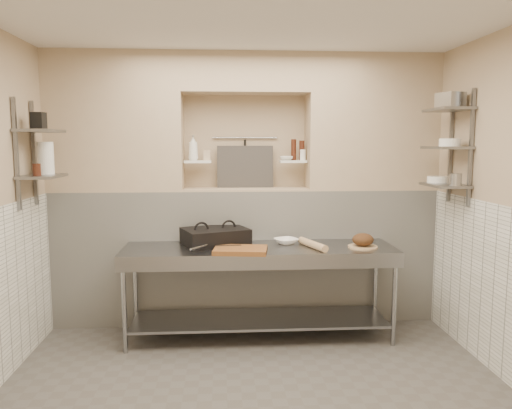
{
  "coord_description": "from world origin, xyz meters",
  "views": [
    {
      "loc": [
        -0.24,
        -3.49,
        1.89
      ],
      "look_at": [
        0.05,
        0.9,
        1.35
      ],
      "focal_mm": 35.0,
      "sensor_mm": 36.0,
      "label": 1
    }
  ],
  "objects": [
    {
      "name": "floor",
      "position": [
        0.0,
        0.0,
        -0.05
      ],
      "size": [
        4.0,
        3.9,
        0.1
      ],
      "primitive_type": "cube",
      "color": "#4F4B46",
      "rests_on": "ground"
    },
    {
      "name": "ceiling",
      "position": [
        0.0,
        0.0,
        2.85
      ],
      "size": [
        4.0,
        3.9,
        0.1
      ],
      "primitive_type": "cube",
      "color": "silver",
      "rests_on": "ground"
    },
    {
      "name": "wall_back",
      "position": [
        0.0,
        2.0,
        1.4
      ],
      "size": [
        4.0,
        0.1,
        2.8
      ],
      "primitive_type": "cube",
      "color": "tan",
      "rests_on": "ground"
    },
    {
      "name": "wall_front",
      "position": [
        0.0,
        -2.0,
        1.4
      ],
      "size": [
        4.0,
        0.1,
        2.8
      ],
      "primitive_type": "cube",
      "color": "tan",
      "rests_on": "ground"
    },
    {
      "name": "backwall_lower",
      "position": [
        0.0,
        1.75,
        0.7
      ],
      "size": [
        4.0,
        0.4,
        1.4
      ],
      "primitive_type": "cube",
      "color": "white",
      "rests_on": "floor"
    },
    {
      "name": "alcove_sill",
      "position": [
        0.0,
        1.75,
        1.41
      ],
      "size": [
        1.3,
        0.4,
        0.02
      ],
      "primitive_type": "cube",
      "color": "tan",
      "rests_on": "backwall_lower"
    },
    {
      "name": "backwall_pillar_left",
      "position": [
        -1.33,
        1.75,
        2.1
      ],
      "size": [
        1.35,
        0.4,
        1.4
      ],
      "primitive_type": "cube",
      "color": "tan",
      "rests_on": "backwall_lower"
    },
    {
      "name": "backwall_pillar_right",
      "position": [
        1.33,
        1.75,
        2.1
      ],
      "size": [
        1.35,
        0.4,
        1.4
      ],
      "primitive_type": "cube",
      "color": "tan",
      "rests_on": "backwall_lower"
    },
    {
      "name": "backwall_header",
      "position": [
        0.0,
        1.75,
        2.6
      ],
      "size": [
        1.3,
        0.4,
        0.4
      ],
      "primitive_type": "cube",
      "color": "tan",
      "rests_on": "backwall_lower"
    },
    {
      "name": "alcove_shelf_left",
      "position": [
        -0.5,
        1.75,
        1.7
      ],
      "size": [
        0.28,
        0.16,
        0.02
      ],
      "primitive_type": "cube",
      "color": "white",
      "rests_on": "backwall_lower"
    },
    {
      "name": "alcove_shelf_right",
      "position": [
        0.5,
        1.75,
        1.7
      ],
      "size": [
        0.28,
        0.16,
        0.02
      ],
      "primitive_type": "cube",
      "color": "white",
      "rests_on": "backwall_lower"
    },
    {
      "name": "utensil_rail",
      "position": [
        0.0,
        1.92,
        1.95
      ],
      "size": [
        0.7,
        0.02,
        0.02
      ],
      "primitive_type": "cylinder",
      "rotation": [
        0.0,
        1.57,
        0.0
      ],
      "color": "gray",
      "rests_on": "wall_back"
    },
    {
      "name": "hanging_steel",
      "position": [
        0.0,
        1.9,
        1.78
      ],
      "size": [
        0.02,
        0.02,
        0.3
      ],
      "primitive_type": "cylinder",
      "color": "black",
      "rests_on": "utensil_rail"
    },
    {
      "name": "splash_panel",
      "position": [
        0.0,
        1.85,
        1.64
      ],
      "size": [
        0.6,
        0.08,
        0.45
      ],
      "primitive_type": "cube",
      "rotation": [
        -0.14,
        0.0,
        0.0
      ],
      "color": "#383330",
      "rests_on": "alcove_sill"
    },
    {
      "name": "shelf_rail_left_a",
      "position": [
        -1.98,
        1.25,
        1.8
      ],
      "size": [
        0.03,
        0.03,
        0.95
      ],
      "primitive_type": "cube",
      "color": "slate",
      "rests_on": "wall_left"
    },
    {
      "name": "shelf_rail_left_b",
      "position": [
        -1.98,
        0.85,
        1.8
      ],
      "size": [
        0.03,
        0.03,
        0.95
      ],
      "primitive_type": "cube",
      "color": "slate",
      "rests_on": "wall_left"
    },
    {
      "name": "wall_shelf_left_lower",
      "position": [
        -1.84,
        1.05,
        1.6
      ],
      "size": [
        0.3,
        0.5,
        0.02
      ],
      "primitive_type": "cube",
      "color": "slate",
      "rests_on": "wall_left"
    },
    {
      "name": "wall_shelf_left_upper",
      "position": [
        -1.84,
        1.05,
        2.0
      ],
      "size": [
        0.3,
        0.5,
        0.03
      ],
      "primitive_type": "cube",
      "color": "slate",
      "rests_on": "wall_left"
    },
    {
      "name": "shelf_rail_right_a",
      "position": [
        1.98,
        1.25,
        1.85
      ],
      "size": [
        0.03,
        0.03,
        1.05
      ],
      "primitive_type": "cube",
      "color": "slate",
      "rests_on": "wall_right"
    },
    {
      "name": "shelf_rail_right_b",
      "position": [
        1.98,
        0.85,
        1.85
      ],
      "size": [
        0.03,
        0.03,
        1.05
      ],
      "primitive_type": "cube",
      "color": "slate",
      "rests_on": "wall_right"
    },
    {
      "name": "wall_shelf_right_lower",
      "position": [
        1.84,
        1.05,
        1.5
      ],
      "size": [
        0.3,
        0.5,
        0.02
      ],
      "primitive_type": "cube",
      "color": "slate",
      "rests_on": "wall_right"
    },
    {
      "name": "wall_shelf_right_mid",
      "position": [
        1.84,
        1.05,
        1.85
      ],
      "size": [
        0.3,
        0.5,
        0.02
      ],
      "primitive_type": "cube",
      "color": "slate",
      "rests_on": "wall_right"
    },
    {
      "name": "wall_shelf_right_upper",
      "position": [
        1.84,
        1.05,
        2.2
      ],
      "size": [
        0.3,
        0.5,
        0.03
      ],
      "primitive_type": "cube",
      "color": "slate",
      "rests_on": "wall_right"
    },
    {
      "name": "prep_table",
      "position": [
        0.1,
        1.18,
        0.64
      ],
      "size": [
        2.6,
        0.7,
        0.9
      ],
      "color": "gray",
      "rests_on": "floor"
    },
    {
      "name": "panini_press",
      "position": [
        -0.32,
        1.33,
        0.98
      ],
      "size": [
        0.72,
        0.62,
        0.16
      ],
      "rotation": [
        0.0,
        0.0,
        0.36
      ],
      "color": "black",
      "rests_on": "prep_table"
    },
    {
      "name": "cutting_board",
      "position": [
        -0.08,
        0.97,
        0.92
      ],
      "size": [
        0.52,
        0.4,
        0.04
      ],
      "primitive_type": "cube",
      "rotation": [
        0.0,
        0.0,
        -0.13
      ],
      "color": "brown",
      "rests_on": "prep_table"
    },
    {
      "name": "knife_blade",
      "position": [
        -0.19,
        1.06,
        0.95
      ],
      "size": [
        0.24,
        0.04,
        0.01
      ],
      "primitive_type": "cube",
      "rotation": [
        0.0,
        0.0,
        0.05
      ],
      "color": "gray",
      "rests_on": "cutting_board"
    },
    {
      "name": "tongs",
      "position": [
        -0.46,
        0.97,
        0.96
      ],
      "size": [
        0.15,
        0.21,
        0.02
      ],
      "primitive_type": "cylinder",
      "rotation": [
        1.57,
        0.0,
        -0.6
      ],
      "color": "gray",
      "rests_on": "cutting_board"
    },
    {
      "name": "mixing_bowl",
      "position": [
        0.38,
        1.34,
        0.93
      ],
      "size": [
        0.3,
        0.3,
        0.06
      ],
      "primitive_type": "imported",
      "rotation": [
        0.0,
        0.0,
        0.42
      ],
      "color": "white",
      "rests_on": "prep_table"
    },
    {
      "name": "rolling_pin",
      "position": [
        0.61,
        1.12,
        0.94
      ],
      "size": [
        0.22,
        0.46,
        0.07
      ],
      "primitive_type": "cylinder",
      "rotation": [
        1.57,
        0.0,
        0.34
      ],
      "color": "tan",
      "rests_on": "prep_table"
    },
    {
      "name": "bread_board",
      "position": [
        1.09,
        1.11,
        0.91
      ],
      "size": [
        0.28,
        0.28,
        0.02
      ],
      "primitive_type": "cylinder",
      "color": "tan",
      "rests_on": "prep_table"
    },
    {
      "name": "bread_loaf",
      "position": [
        1.09,
        1.11,
        0.98
      ],
      "size": [
        0.2,
        0.2,
        0.12
      ],
      "primitive_type": "ellipsoid",
      "color": "#4C2D19",
      "rests_on": "bread_board"
    },
    {
      "name": "bottle_soap",
      "position": [
        -0.55,
        1.74,
        1.84
      ],
      "size": [
        0.11,
        0.11,
        0.26
      ],
      "primitive_type": "imported",
      "rotation": [
        0.0,
        0.0,
        0.13
      ],
      "color": "white",
      "rests_on": "alcove_shelf_left"
    },
    {
      "name": "jar_alcove",
      "position": [
        -0.4,
        1.79,
        1.77
      ],
      "size": [
        0.07,
        0.07,
        0.11
      ],
      "primitive_type": "cube",
      "color": "tan",
      "rests_on": "alcove_shelf_left"
    },
    {
      "name": "bowl_alcove",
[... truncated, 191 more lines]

